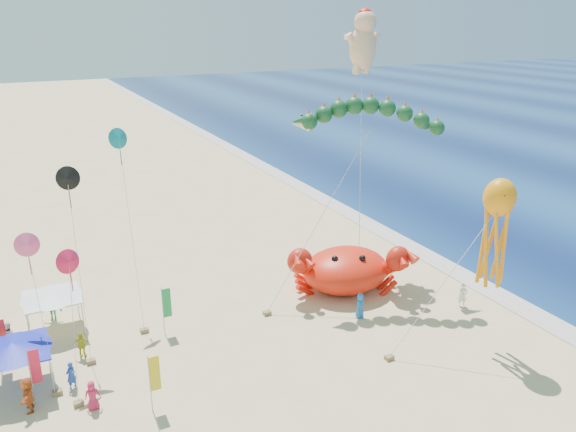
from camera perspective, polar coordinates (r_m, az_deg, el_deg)
The scene contains 11 objects.
ground at distance 37.61m, azimuth 4.15°, elevation -9.83°, with size 320.00×320.00×0.00m, color #D1B784.
foam_strip at distance 44.35m, azimuth 17.71°, elevation -5.97°, with size 320.00×320.00×0.00m, color silver.
crab_inflatable at distance 40.01m, azimuth 5.99°, elevation -5.35°, with size 8.53×7.29×3.74m.
dragon_kite at distance 37.86m, azimuth 8.31°, elevation 9.55°, with size 13.35×5.00×13.12m.
cherub_kite at distance 43.45m, azimuth 7.67°, elevation 17.28°, with size 3.40×4.94×19.05m.
octopus_kite at distance 33.25m, azimuth 20.36°, elevation -0.79°, with size 7.19×1.98×10.20m.
canopy_blue at distance 32.77m, azimuth -26.22°, elevation -11.88°, with size 3.79×3.79×2.71m.
canopy_white at distance 37.50m, azimuth -22.92°, elevation -7.35°, with size 3.60×3.60×2.71m.
feather_flags at distance 32.40m, azimuth -19.42°, elevation -12.13°, with size 9.60×7.22×3.20m.
beachgoers at distance 34.40m, azimuth -17.33°, elevation -12.13°, with size 28.22×11.22×1.86m.
small_kites at distance 32.93m, azimuth -20.70°, elevation -0.38°, with size 7.44×9.89×12.07m.
Camera 1 is at (-17.02, -28.02, 18.44)m, focal length 35.00 mm.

